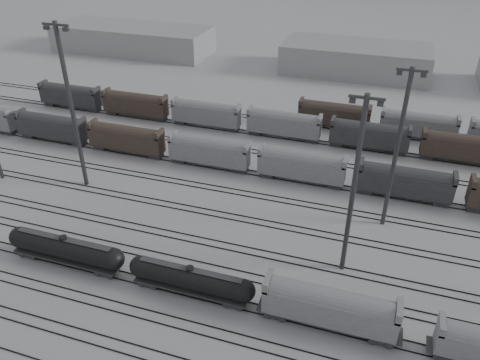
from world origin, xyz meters
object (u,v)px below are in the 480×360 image
(tank_car_b, at_px, (191,279))
(hopper_car_a, at_px, (330,306))
(tank_car_a, at_px, (66,249))
(light_mast_c, at_px, (354,185))

(tank_car_b, bearing_deg, hopper_car_a, 0.00)
(tank_car_a, distance_m, light_mast_c, 38.28)
(light_mast_c, bearing_deg, tank_car_a, -163.31)
(tank_car_a, xyz_separation_m, light_mast_c, (35.25, 10.57, 10.52))
(hopper_car_a, bearing_deg, tank_car_b, 180.00)
(light_mast_c, bearing_deg, hopper_car_a, -91.47)
(hopper_car_a, xyz_separation_m, light_mast_c, (0.27, 10.57, 9.67))
(tank_car_a, distance_m, tank_car_b, 18.03)
(tank_car_b, xyz_separation_m, hopper_car_a, (16.95, 0.00, 0.97))
(hopper_car_a, bearing_deg, tank_car_a, 180.00)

